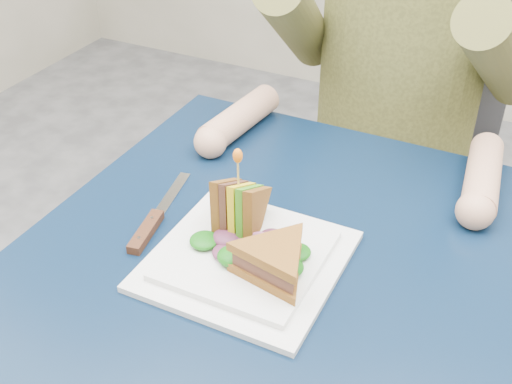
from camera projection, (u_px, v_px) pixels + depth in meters
The scene contains 12 objects.
table at pixel (287, 287), 0.99m from camera, with size 0.75×0.75×0.73m.
chair at pixel (398, 149), 1.54m from camera, with size 0.42×0.40×0.93m.
diner at pixel (406, 11), 1.24m from camera, with size 0.54×0.59×0.74m.
plate at pixel (247, 258), 0.91m from camera, with size 0.26×0.26×0.02m.
sandwich_flat at pixel (275, 261), 0.85m from camera, with size 0.15×0.15×0.05m.
sandwich_upright at pixel (239, 210), 0.93m from camera, with size 0.09×0.15×0.15m.
fork at pixel (200, 228), 0.98m from camera, with size 0.05×0.18×0.01m.
knife at pixel (151, 224), 0.98m from camera, with size 0.06×0.22×0.02m.
toothpick at pixel (238, 173), 0.89m from camera, with size 0.00×0.00×0.06m, color tan.
toothpick_frill at pixel (238, 156), 0.88m from camera, with size 0.01×0.01×0.02m, color orange.
lettuce_spill at pixel (253, 244), 0.90m from camera, with size 0.15×0.13×0.02m, color #337A14, non-canonical shape.
onion_ring at pixel (258, 245), 0.89m from camera, with size 0.04×0.04×0.01m, color #9E4C7A.
Camera 1 is at (0.28, -0.67, 1.34)m, focal length 45.00 mm.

